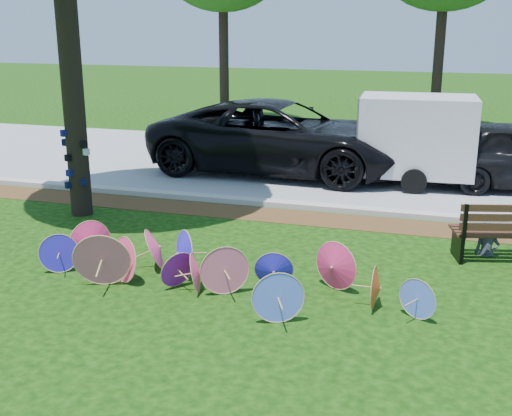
{
  "coord_description": "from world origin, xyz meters",
  "views": [
    {
      "loc": [
        3.49,
        -7.92,
        3.95
      ],
      "look_at": [
        0.5,
        2.0,
        0.9
      ],
      "focal_mm": 45.0,
      "sensor_mm": 36.0,
      "label": 1
    }
  ],
  "objects_px": {
    "park_bench": "(511,230)",
    "person_left": "(489,224)",
    "black_van": "(280,137)",
    "cargo_trailer": "(417,135)",
    "parasol_pile": "(194,264)"
  },
  "relations": [
    {
      "from": "black_van",
      "to": "park_bench",
      "type": "bearing_deg",
      "value": -131.68
    },
    {
      "from": "parasol_pile",
      "to": "person_left",
      "type": "xyz_separation_m",
      "value": [
        4.36,
        2.73,
        0.21
      ]
    },
    {
      "from": "person_left",
      "to": "cargo_trailer",
      "type": "bearing_deg",
      "value": 103.85
    },
    {
      "from": "parasol_pile",
      "to": "black_van",
      "type": "height_order",
      "value": "black_van"
    },
    {
      "from": "person_left",
      "to": "park_bench",
      "type": "bearing_deg",
      "value": -12.28
    },
    {
      "from": "black_van",
      "to": "park_bench",
      "type": "height_order",
      "value": "black_van"
    },
    {
      "from": "black_van",
      "to": "cargo_trailer",
      "type": "xyz_separation_m",
      "value": [
        3.52,
        -0.39,
        0.29
      ]
    },
    {
      "from": "cargo_trailer",
      "to": "person_left",
      "type": "relative_size",
      "value": 2.36
    },
    {
      "from": "parasol_pile",
      "to": "cargo_trailer",
      "type": "relative_size",
      "value": 2.33
    },
    {
      "from": "black_van",
      "to": "person_left",
      "type": "bearing_deg",
      "value": -133.32
    },
    {
      "from": "cargo_trailer",
      "to": "park_bench",
      "type": "relative_size",
      "value": 1.36
    },
    {
      "from": "black_van",
      "to": "person_left",
      "type": "distance_m",
      "value": 7.18
    },
    {
      "from": "park_bench",
      "to": "person_left",
      "type": "relative_size",
      "value": 1.74
    },
    {
      "from": "black_van",
      "to": "cargo_trailer",
      "type": "distance_m",
      "value": 3.56
    },
    {
      "from": "parasol_pile",
      "to": "black_van",
      "type": "relative_size",
      "value": 0.92
    }
  ]
}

